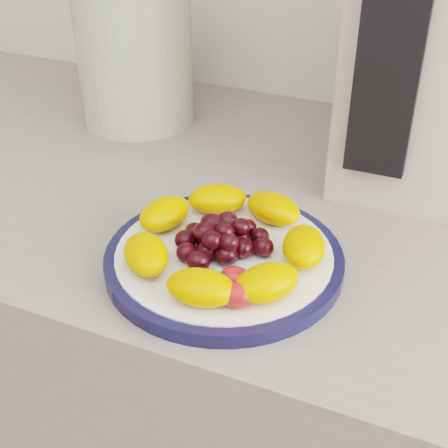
% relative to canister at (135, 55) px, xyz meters
% --- Properties ---
extents(counter, '(3.50, 0.60, 0.90)m').
position_rel_canister_xyz_m(counter, '(0.21, -0.12, -0.55)').
color(counter, gray).
rests_on(counter, floor).
extents(cabinet_face, '(3.48, 0.58, 0.84)m').
position_rel_canister_xyz_m(cabinet_face, '(0.21, -0.12, -0.58)').
color(cabinet_face, '#A07252').
rests_on(cabinet_face, floor).
extents(plate_rim, '(0.24, 0.24, 0.01)m').
position_rel_canister_xyz_m(plate_rim, '(0.26, -0.29, -0.09)').
color(plate_rim, '#13153D').
rests_on(plate_rim, counter).
extents(plate_face, '(0.22, 0.22, 0.02)m').
position_rel_canister_xyz_m(plate_face, '(0.26, -0.29, -0.09)').
color(plate_face, white).
rests_on(plate_face, counter).
extents(canister, '(0.17, 0.17, 0.20)m').
position_rel_canister_xyz_m(canister, '(0.00, 0.00, 0.00)').
color(canister, '#42590E').
rests_on(canister, counter).
extents(appliance_panel, '(0.06, 0.02, 0.28)m').
position_rel_canister_xyz_m(appliance_panel, '(0.37, -0.12, 0.10)').
color(appliance_panel, black).
rests_on(appliance_panel, appliance_body).
extents(fruit_plate, '(0.21, 0.21, 0.03)m').
position_rel_canister_xyz_m(fruit_plate, '(0.27, -0.29, -0.07)').
color(fruit_plate, '#FF8D00').
rests_on(fruit_plate, plate_face).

